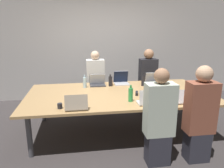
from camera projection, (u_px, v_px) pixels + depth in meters
name	position (u px, v px, depth m)	size (l,w,h in m)	color
ground_plane	(119.00, 130.00, 4.14)	(24.00, 24.00, 0.00)	#383333
curtain_wall	(105.00, 46.00, 5.78)	(12.00, 0.06, 2.80)	#BCB7B2
conference_table	(119.00, 96.00, 3.96)	(3.29, 1.68, 0.73)	tan
laptop_far_center	(121.00, 80.00, 4.57)	(0.31, 0.26, 0.27)	#B7B7BC
cup_far_center	(111.00, 83.00, 4.49)	(0.07, 0.07, 0.08)	#232328
bottle_far_center	(110.00, 81.00, 4.39)	(0.07, 0.07, 0.24)	black
laptop_far_right	(153.00, 80.00, 4.63)	(0.33, 0.23, 0.23)	#333338
person_far_right	(148.00, 80.00, 5.10)	(0.40, 0.24, 1.40)	#2D2D38
bottle_far_right	(143.00, 80.00, 4.41)	(0.07, 0.07, 0.26)	black
laptop_near_midright	(149.00, 100.00, 3.37)	(0.32, 0.24, 0.24)	silver
person_near_midright	(159.00, 119.00, 2.98)	(0.40, 0.24, 1.38)	#2D2D38
cup_near_midright	(165.00, 100.00, 3.43)	(0.08, 0.08, 0.10)	brown
bottle_near_midright	(131.00, 94.00, 3.49)	(0.07, 0.07, 0.27)	green
laptop_far_midleft	(97.00, 82.00, 4.46)	(0.32, 0.23, 0.24)	#333338
person_far_midleft	(96.00, 82.00, 4.99)	(0.40, 0.24, 1.37)	#2D2D38
cup_far_midleft	(111.00, 83.00, 4.49)	(0.08, 0.08, 0.09)	brown
bottle_far_midleft	(85.00, 82.00, 4.27)	(0.07, 0.07, 0.26)	#ADD1E0
laptop_near_left	(76.00, 105.00, 3.16)	(0.33, 0.23, 0.23)	gray
cup_near_left	(60.00, 106.00, 3.21)	(0.07, 0.07, 0.08)	#232328
laptop_near_right	(182.00, 99.00, 3.43)	(0.34, 0.22, 0.22)	silver
person_near_right	(200.00, 116.00, 3.05)	(0.40, 0.24, 1.40)	#2D2D38
stapler	(137.00, 93.00, 3.86)	(0.08, 0.16, 0.05)	black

